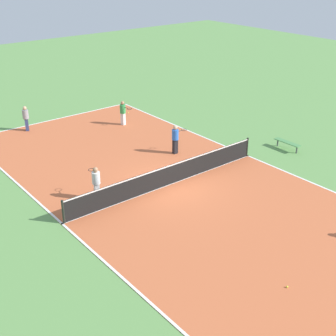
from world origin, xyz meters
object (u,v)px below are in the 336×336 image
bench (287,143)px  tennis_ball_near_net (287,287)px  player_far_white (96,181)px  player_far_green (123,111)px  player_near_blue (175,138)px  tennis_ball_far_baseline (128,113)px  tennis_net (168,175)px  player_baseline_gray (26,117)px

bench → tennis_ball_near_net: size_ratio=23.69×
player_far_white → bench: bearing=-85.5°
player_far_green → tennis_ball_near_net: 17.09m
player_far_green → bench: bearing=18.2°
player_far_green → tennis_ball_near_net: bearing=-25.6°
player_near_blue → player_far_white: (5.97, 1.81, -0.02)m
player_far_white → tennis_ball_far_baseline: bearing=-28.1°
tennis_net → player_far_white: size_ratio=6.96×
bench → player_baseline_gray: (10.02, -11.79, 0.50)m
tennis_net → player_baseline_gray: bearing=-78.9°
player_far_white → tennis_net: bearing=-92.2°
tennis_net → player_far_white: (3.31, -0.88, 0.36)m
player_baseline_gray → player_far_white: 10.23m
player_baseline_gray → player_far_white: size_ratio=0.98×
player_far_green → tennis_ball_far_baseline: size_ratio=22.52×
player_near_blue → tennis_ball_far_baseline: size_ratio=23.47×
player_far_green → tennis_net: bearing=-30.2°
tennis_ball_far_baseline → player_baseline_gray: bearing=-9.5°
player_near_blue → player_far_white: 6.24m
player_near_blue → player_far_white: player_near_blue is taller
bench → tennis_ball_near_net: bearing=-51.6°
tennis_ball_near_net → player_baseline_gray: bearing=-88.2°
player_far_white → tennis_ball_near_net: (-1.76, 9.08, -0.86)m
tennis_net → player_near_blue: player_near_blue is taller
bench → player_baseline_gray: player_baseline_gray is taller
tennis_net → tennis_ball_far_baseline: size_ratio=160.04×
player_near_blue → player_far_green: bearing=86.5°
player_baseline_gray → player_far_green: size_ratio=1.01×
player_far_green → tennis_ball_far_baseline: bearing=127.8°
tennis_ball_far_baseline → player_near_blue: bearing=75.7°
bench → tennis_ball_near_net: (9.40, 7.46, -0.33)m
bench → tennis_net: bearing=-95.4°
bench → player_baseline_gray: 15.48m
bench → tennis_ball_near_net: bench is taller
player_far_white → player_far_green: bearing=-27.8°
player_far_white → player_baseline_gray: bearing=6.4°
tennis_net → tennis_ball_near_net: 8.36m
player_near_blue → tennis_ball_far_baseline: (-1.85, -7.24, -0.88)m
tennis_net → player_baseline_gray: size_ratio=7.07×
player_far_green → player_far_white: size_ratio=0.98×
player_near_blue → tennis_ball_far_baseline: bearing=75.7°
tennis_net → player_far_white: bearing=-14.9°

